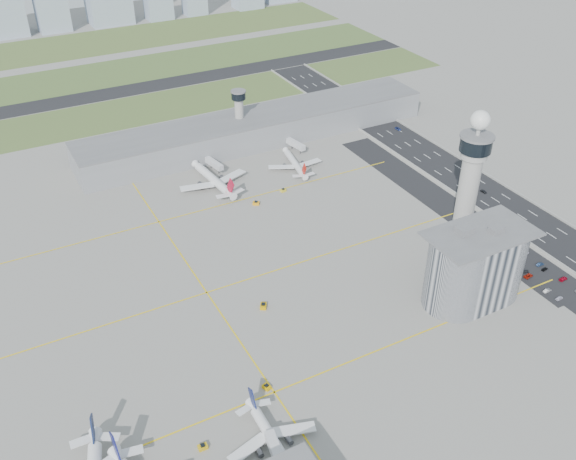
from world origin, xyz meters
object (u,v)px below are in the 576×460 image
car_lot_11 (510,245)px  car_hw_4 (329,100)px  jet_bridge_far_1 (288,142)px  car_lot_5 (498,255)px  jet_bridge_far_0 (207,161)px  car_lot_4 (511,263)px  airplane_far_a (212,174)px  car_lot_0 (559,298)px  airplane_far_b (295,159)px  tug_3 (263,306)px  tug_2 (266,387)px  car_lot_9 (540,264)px  car_lot_2 (528,276)px  secondary_tower (239,113)px  car_hw_1 (484,192)px  car_lot_7 (563,279)px  admin_building (475,266)px  car_lot_1 (547,291)px  tug_4 (256,203)px  airplane_near_c (273,436)px  car_lot_3 (525,271)px  car_lot_10 (525,253)px  control_tower (470,177)px  car_hw_2 (398,129)px  car_lot_8 (545,269)px  tug_1 (203,447)px  tug_5 (283,190)px

car_lot_11 → car_hw_4: (17.03, 184.47, -0.09)m
jet_bridge_far_1 → car_lot_5: jet_bridge_far_1 is taller
jet_bridge_far_0 → car_lot_4: 166.42m
airplane_far_a → car_lot_0: size_ratio=12.69×
car_lot_4 → car_lot_5: (-0.17, 7.14, 0.07)m
car_lot_0 → airplane_far_b: bearing=10.1°
tug_3 → car_hw_4: 215.92m
tug_2 → car_lot_11: tug_2 is taller
car_lot_9 → car_lot_4: bearing=58.6°
car_lot_2 → car_lot_9: size_ratio=1.22×
secondary_tower → car_hw_1: bearing=-52.7°
tug_2 → car_lot_2: size_ratio=0.63×
airplane_far_a → car_lot_7: bearing=-150.9°
admin_building → car_lot_1: (29.86, -12.57, -14.67)m
jet_bridge_far_0 → tug_4: size_ratio=4.35×
admin_building → airplane_far_b: 130.51m
tug_4 → car_lot_11: bearing=78.0°
airplane_near_c → tug_4: bearing=157.4°
car_lot_3 → car_lot_11: car_lot_11 is taller
tug_4 → car_lot_1: size_ratio=0.83×
airplane_far_a → car_lot_3: (86.99, -131.64, -5.58)m
car_lot_7 → car_lot_4: bearing=25.8°
car_lot_4 → car_lot_9: 12.35m
jet_bridge_far_0 → car_lot_10: (91.47, -142.75, -2.28)m
car_lot_0 → jet_bridge_far_0: bearing=20.2°
secondary_tower → tug_3: (-53.85, -139.08, -17.81)m
control_tower → car_hw_2: 128.40m
tug_2 → car_lot_1: size_ratio=0.74×
car_lot_1 → secondary_tower: bearing=10.1°
tug_4 → car_lot_0: 143.92m
jet_bridge_far_1 → car_lot_7: (41.69, -164.09, -2.22)m
admin_building → car_lot_11: admin_building is taller
secondary_tower → car_hw_2: 98.21m
car_hw_1 → car_lot_1: bearing=-117.7°
control_tower → car_lot_1: control_tower is taller
car_lot_8 → car_lot_10: bearing=-15.6°
car_lot_5 → car_lot_8: 19.65m
car_lot_3 → car_hw_1: (31.44, 59.34, -0.00)m
car_lot_5 → airplane_far_b: bearing=13.1°
admin_building → car_lot_11: size_ratio=9.37×
secondary_tower → car_lot_4: 172.84m
tug_1 → car_lot_4: tug_1 is taller
car_lot_3 → car_hw_2: (38.65, 141.91, 0.04)m
tug_3 → jet_bridge_far_0: bearing=-70.4°
car_lot_7 → car_lot_2: bearing=47.8°
car_lot_4 → car_lot_10: bearing=-66.5°
airplane_far_b → car_lot_8: (49.15, -131.30, -4.41)m
secondary_tower → car_lot_3: bearing=-72.6°
car_hw_4 → car_lot_1: bearing=-88.4°
tug_5 → car_lot_7: 137.86m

